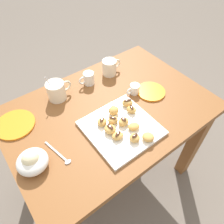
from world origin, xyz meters
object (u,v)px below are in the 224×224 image
at_px(coffee_mug_cream_right, 110,67).
at_px(saucer_orange_left, 151,92).
at_px(coffee_mug_cream_left, 57,90).
at_px(cream_pitcher_white, 89,78).
at_px(beignet_10, 135,138).
at_px(beignet_9, 134,127).
at_px(beignet_4, 113,120).
at_px(beignet_3, 118,136).
at_px(pastry_plate_square, 121,128).
at_px(beignet_6, 114,110).
at_px(beignet_8, 102,122).
at_px(saucer_orange_right, 15,124).
at_px(beignet_7, 123,122).
at_px(beignet_0, 148,137).
at_px(chocolate_sauce_pitcher, 134,89).
at_px(dining_table, 109,126).
at_px(ice_cream_bowl, 32,161).
at_px(beignet_2, 131,110).
at_px(beignet_1, 127,103).
at_px(beignet_5, 110,129).

xyz_separation_m(coffee_mug_cream_right, saucer_orange_left, (0.08, -0.27, -0.04)).
bearing_deg(coffee_mug_cream_left, coffee_mug_cream_right, -0.00).
relative_size(coffee_mug_cream_right, saucer_orange_left, 0.78).
bearing_deg(coffee_mug_cream_right, cream_pitcher_white, -179.50).
bearing_deg(beignet_10, saucer_orange_left, 33.44).
height_order(beignet_9, beignet_10, beignet_10).
bearing_deg(beignet_4, beignet_3, -113.75).
relative_size(pastry_plate_square, cream_pitcher_white, 2.97).
xyz_separation_m(beignet_6, beignet_8, (-0.09, -0.02, -0.00)).
bearing_deg(saucer_orange_right, beignet_7, -37.76).
bearing_deg(coffee_mug_cream_left, cream_pitcher_white, -0.38).
relative_size(pastry_plate_square, beignet_0, 5.97).
bearing_deg(pastry_plate_square, chocolate_sauce_pitcher, 35.32).
relative_size(coffee_mug_cream_left, saucer_orange_left, 0.97).
bearing_deg(beignet_0, beignet_9, 97.70).
relative_size(dining_table, beignet_7, 19.20).
bearing_deg(beignet_6, beignet_7, -93.29).
distance_m(ice_cream_bowl, beignet_10, 0.43).
distance_m(cream_pitcher_white, beignet_0, 0.49).
distance_m(beignet_0, beignet_2, 0.18).
relative_size(saucer_orange_left, saucer_orange_right, 0.84).
bearing_deg(beignet_4, ice_cream_bowl, 176.95).
xyz_separation_m(beignet_8, beignet_10, (0.06, -0.16, -0.00)).
xyz_separation_m(saucer_orange_right, beignet_1, (0.50, -0.23, 0.03)).
xyz_separation_m(coffee_mug_cream_left, beignet_6, (0.16, -0.28, -0.02)).
bearing_deg(beignet_6, saucer_orange_left, 2.13).
bearing_deg(pastry_plate_square, beignet_7, 21.00).
distance_m(beignet_4, beignet_7, 0.05).
bearing_deg(pastry_plate_square, saucer_orange_left, 18.78).
xyz_separation_m(cream_pitcher_white, beignet_8, (-0.12, -0.30, -0.01)).
bearing_deg(coffee_mug_cream_right, beignet_0, -107.64).
bearing_deg(saucer_orange_right, saucer_orange_left, -18.27).
distance_m(saucer_orange_right, beignet_4, 0.47).
bearing_deg(beignet_10, beignet_8, 111.12).
distance_m(pastry_plate_square, beignet_5, 0.06).
height_order(pastry_plate_square, chocolate_sauce_pitcher, chocolate_sauce_pitcher).
relative_size(pastry_plate_square, beignet_2, 6.25).
distance_m(pastry_plate_square, coffee_mug_cream_right, 0.42).
height_order(coffee_mug_cream_left, beignet_0, coffee_mug_cream_left).
xyz_separation_m(saucer_orange_left, beignet_7, (-0.27, -0.09, 0.03)).
bearing_deg(beignet_1, beignet_8, -172.13).
distance_m(dining_table, beignet_0, 0.31).
relative_size(saucer_orange_left, beignet_3, 2.92).
distance_m(saucer_orange_left, beignet_0, 0.33).
height_order(saucer_orange_right, beignet_10, beignet_10).
relative_size(cream_pitcher_white, beignet_0, 2.01).
bearing_deg(beignet_1, saucer_orange_right, 155.13).
bearing_deg(beignet_4, beignet_1, 19.89).
relative_size(pastry_plate_square, beignet_1, 5.56).
relative_size(beignet_5, beignet_7, 1.00).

